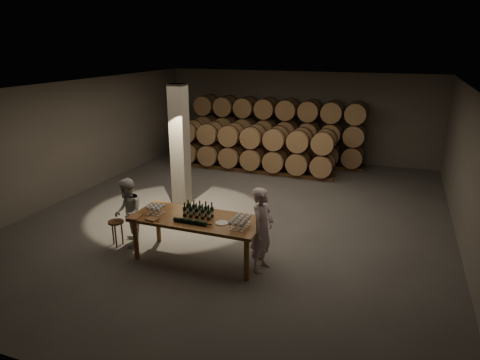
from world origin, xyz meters
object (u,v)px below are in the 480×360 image
at_px(notebook_near, 152,219).
at_px(tasting_table, 198,223).
at_px(stool, 116,226).
at_px(plate, 222,223).
at_px(person_woman, 128,213).
at_px(person_man, 262,230).
at_px(bottle_cluster, 198,211).

bearing_deg(notebook_near, tasting_table, 39.32).
bearing_deg(stool, tasting_table, 1.86).
height_order(tasting_table, notebook_near, notebook_near).
bearing_deg(plate, person_woman, 176.63).
relative_size(tasting_table, notebook_near, 11.77).
relative_size(plate, person_man, 0.15).
relative_size(plate, stool, 0.44).
distance_m(tasting_table, person_woman, 1.66).
xyz_separation_m(notebook_near, stool, (-1.13, 0.34, -0.46)).
distance_m(notebook_near, stool, 1.26).
distance_m(stool, person_woman, 0.40).
bearing_deg(stool, plate, -0.49).
distance_m(stool, person_man, 3.25).
bearing_deg(person_woman, notebook_near, 28.83).
xyz_separation_m(stool, person_woman, (0.25, 0.11, 0.29)).
bearing_deg(tasting_table, stool, -178.14).
bearing_deg(notebook_near, stool, 175.15).
relative_size(tasting_table, person_man, 1.57).
height_order(stool, person_woman, person_woman).
bearing_deg(person_man, notebook_near, 112.57).
xyz_separation_m(notebook_near, person_woman, (-0.88, 0.45, -0.17)).
bearing_deg(person_man, person_woman, 100.27).
xyz_separation_m(bottle_cluster, person_woman, (-1.65, -0.01, -0.27)).
bearing_deg(stool, notebook_near, -16.86).
distance_m(person_man, person_woman, 2.97).
distance_m(plate, stool, 2.50).
bearing_deg(person_woman, plate, 52.67).
height_order(bottle_cluster, plate, bottle_cluster).
distance_m(tasting_table, person_man, 1.31).
bearing_deg(bottle_cluster, stool, -176.50).
bearing_deg(person_woman, stool, -100.39).
distance_m(notebook_near, person_man, 2.15).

